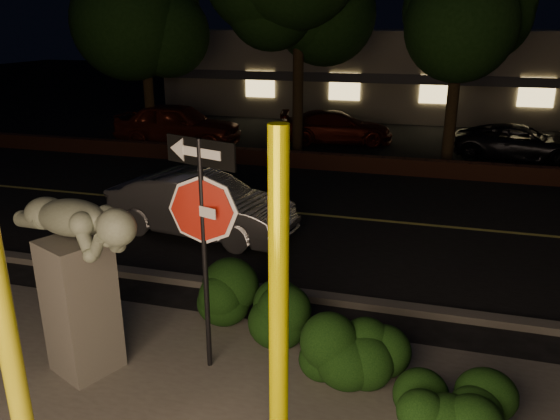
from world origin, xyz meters
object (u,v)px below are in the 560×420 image
object	(u,v)px
yellow_pole_right	(279,325)
parked_car_dark	(520,143)
sculpture	(77,265)
parked_car_red	(178,124)
signpost	(203,211)
silver_sedan	(201,205)
yellow_pole_left	(10,352)
parked_car_darkred	(336,127)

from	to	relation	value
yellow_pole_right	parked_car_dark	bearing A→B (deg)	75.20
sculpture	parked_car_red	distance (m)	13.95
yellow_pole_right	sculpture	distance (m)	3.12
signpost	sculpture	bearing A→B (deg)	-142.78
sculpture	parked_car_dark	size ratio (longest dim) A/B	0.59
yellow_pole_right	signpost	bearing A→B (deg)	130.90
signpost	silver_sedan	size ratio (longest dim) A/B	0.76
parked_car_dark	yellow_pole_left	bearing A→B (deg)	166.77
signpost	parked_car_darkred	size ratio (longest dim) A/B	0.73
parked_car_darkred	yellow_pole_right	bearing A→B (deg)	175.73
yellow_pole_left	sculpture	distance (m)	2.29
sculpture	signpost	bearing A→B (deg)	42.54
yellow_pole_left	signpost	distance (m)	2.70
yellow_pole_right	parked_car_dark	distance (m)	15.66
signpost	parked_car_dark	bearing A→B (deg)	86.89
signpost	parked_car_red	distance (m)	14.15
yellow_pole_right	sculpture	xyz separation A→B (m)	(-2.89, 1.14, -0.28)
yellow_pole_right	parked_car_dark	size ratio (longest dim) A/B	0.86
parked_car_dark	parked_car_darkred	bearing A→B (deg)	87.97
yellow_pole_left	parked_car_dark	bearing A→B (deg)	69.52
signpost	yellow_pole_left	bearing A→B (deg)	-84.28
silver_sedan	parked_car_red	distance (m)	9.25
parked_car_darkred	parked_car_dark	size ratio (longest dim) A/B	1.01
yellow_pole_right	parked_car_darkred	distance (m)	16.34
silver_sedan	parked_car_red	size ratio (longest dim) A/B	0.87
yellow_pole_left	parked_car_red	world-z (taller)	yellow_pole_left
parked_car_red	parked_car_dark	world-z (taller)	parked_car_red
signpost	sculpture	world-z (taller)	signpost
parked_car_darkred	signpost	bearing A→B (deg)	171.13
parked_car_darkred	parked_car_dark	xyz separation A→B (m)	(6.30, -1.03, -0.03)
parked_car_red	parked_car_dark	bearing A→B (deg)	-87.81
yellow_pole_left	parked_car_dark	world-z (taller)	yellow_pole_left
signpost	parked_car_red	size ratio (longest dim) A/B	0.66
sculpture	parked_car_dark	xyz separation A→B (m)	(6.88, 13.96, -0.93)
parked_car_red	parked_car_dark	distance (m)	11.89
yellow_pole_right	parked_car_darkred	world-z (taller)	yellow_pole_right
sculpture	silver_sedan	world-z (taller)	sculpture
yellow_pole_left	parked_car_darkred	xyz separation A→B (m)	(-0.30, 17.09, -1.16)
silver_sedan	parked_car_dark	size ratio (longest dim) A/B	0.97
parked_car_darkred	parked_car_red	bearing A→B (deg)	97.20
yellow_pole_left	silver_sedan	distance (m)	7.22
yellow_pole_left	yellow_pole_right	world-z (taller)	yellow_pole_right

